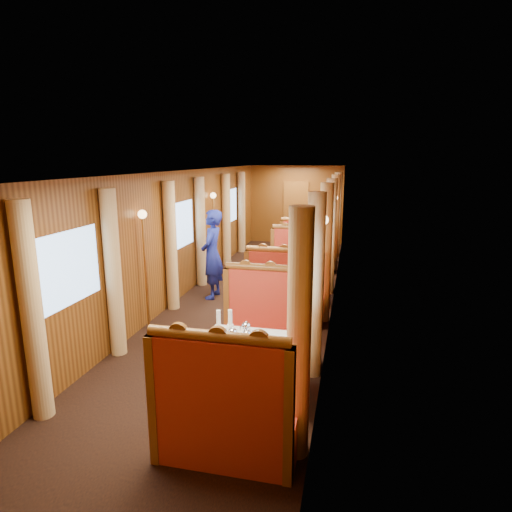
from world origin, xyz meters
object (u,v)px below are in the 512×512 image
(teapot_back, at_px, (246,331))
(banquette_far_aft, at_px, (314,239))
(banquette_near_fwd, at_px, (225,419))
(banquette_far_fwd, at_px, (307,254))
(banquette_near_aft, at_px, (268,332))
(teapot_right, at_px, (247,339))
(fruit_plate, at_px, (273,344))
(table_mid, at_px, (293,284))
(rose_vase_mid, at_px, (292,256))
(rose_vase_far, at_px, (312,228))
(steward, at_px, (212,254))
(table_far, at_px, (311,248))
(passenger, at_px, (299,256))
(banquette_mid_aft, at_px, (300,269))
(tea_tray, at_px, (243,341))
(banquette_mid_fwd, at_px, (285,298))
(table_near, at_px, (251,371))
(teapot_left, at_px, (233,338))

(teapot_back, bearing_deg, banquette_far_aft, 112.96)
(banquette_near_fwd, height_order, banquette_far_fwd, same)
(banquette_far_fwd, xyz_separation_m, teapot_back, (-0.06, -5.92, 0.40))
(banquette_near_fwd, bearing_deg, banquette_near_aft, 90.00)
(banquette_far_aft, xyz_separation_m, teapot_right, (-0.01, -8.11, 0.39))
(banquette_far_fwd, height_order, fruit_plate, banquette_far_fwd)
(table_mid, distance_m, rose_vase_mid, 0.55)
(banquette_far_fwd, xyz_separation_m, fruit_plate, (0.27, -6.07, 0.35))
(rose_vase_far, xyz_separation_m, steward, (-1.63, -3.49, -0.05))
(table_far, height_order, teapot_right, teapot_right)
(teapot_back, bearing_deg, table_mid, 112.35)
(passenger, bearing_deg, steward, -152.89)
(banquette_mid_aft, xyz_separation_m, fruit_plate, (0.27, -4.60, 0.35))
(banquette_far_fwd, height_order, teapot_back, banquette_far_fwd)
(teapot_right, bearing_deg, banquette_far_fwd, 99.03)
(table_far, xyz_separation_m, teapot_back, (-0.06, -6.94, 0.45))
(rose_vase_mid, bearing_deg, steward, -179.49)
(table_mid, xyz_separation_m, tea_tray, (-0.08, -3.56, 0.38))
(banquette_far_aft, bearing_deg, tea_tray, -90.54)
(banquette_far_aft, bearing_deg, banquette_mid_fwd, -90.00)
(banquette_far_fwd, bearing_deg, table_mid, -90.00)
(table_near, bearing_deg, banquette_mid_aft, 90.00)
(table_mid, bearing_deg, rose_vase_mid, 177.60)
(rose_vase_far, bearing_deg, teapot_left, -91.51)
(fruit_plate, relative_size, passenger, 0.27)
(fruit_plate, xyz_separation_m, steward, (-1.88, 3.57, 0.11))
(banquette_near_fwd, height_order, banquette_near_aft, same)
(banquette_near_fwd, bearing_deg, banquette_far_aft, 90.00)
(banquette_near_aft, height_order, teapot_left, banquette_near_aft)
(banquette_mid_fwd, distance_m, rose_vase_mid, 1.13)
(table_mid, distance_m, banquette_mid_fwd, 1.02)
(table_near, bearing_deg, table_far, 90.00)
(banquette_near_aft, distance_m, steward, 2.99)
(banquette_near_aft, height_order, rose_vase_far, banquette_near_aft)
(teapot_left, bearing_deg, passenger, 75.27)
(table_mid, relative_size, fruit_plate, 5.06)
(banquette_far_fwd, xyz_separation_m, rose_vase_mid, (-0.04, -2.48, 0.50))
(teapot_right, relative_size, rose_vase_far, 0.41)
(teapot_back, height_order, fruit_plate, teapot_back)
(table_mid, relative_size, banquette_far_aft, 0.78)
(banquette_mid_fwd, distance_m, teapot_right, 2.61)
(teapot_right, bearing_deg, banquette_near_aft, 98.46)
(banquette_mid_aft, bearing_deg, banquette_near_fwd, -90.00)
(banquette_near_aft, bearing_deg, table_far, 90.00)
(rose_vase_mid, bearing_deg, rose_vase_far, 89.12)
(table_far, relative_size, teapot_left, 6.25)
(tea_tray, relative_size, teapot_back, 1.96)
(banquette_near_aft, xyz_separation_m, teapot_right, (-0.01, -1.11, 0.39))
(rose_vase_mid, bearing_deg, table_near, -89.41)
(banquette_far_aft, distance_m, steward, 4.83)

